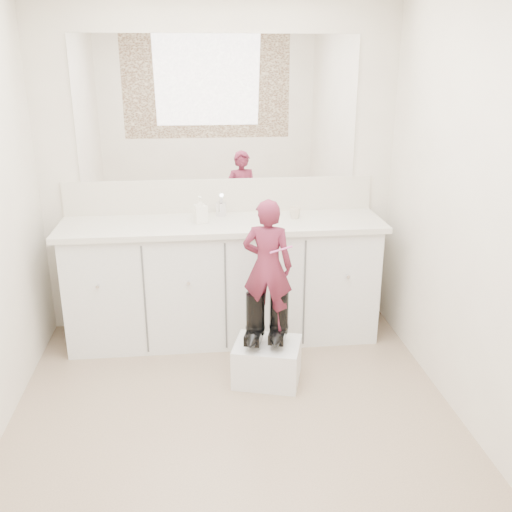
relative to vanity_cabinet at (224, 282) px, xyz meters
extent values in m
plane|color=#826955|center=(0.00, -1.23, -0.42)|extent=(3.00, 3.00, 0.00)
plane|color=beige|center=(0.00, 0.27, 0.77)|extent=(2.60, 0.00, 2.60)
plane|color=beige|center=(0.00, -2.73, 0.77)|extent=(2.60, 0.00, 2.60)
plane|color=beige|center=(1.30, -1.23, 0.78)|extent=(0.00, 3.00, 3.00)
cube|color=silver|center=(0.00, 0.00, 0.00)|extent=(2.20, 0.55, 0.85)
cube|color=beige|center=(0.00, -0.01, 0.45)|extent=(2.28, 0.58, 0.04)
cube|color=beige|center=(0.00, 0.26, 0.59)|extent=(2.28, 0.03, 0.25)
cube|color=white|center=(0.00, 0.26, 1.22)|extent=(2.00, 0.02, 1.00)
cube|color=#472819|center=(0.00, -2.71, 1.22)|extent=(2.00, 0.01, 1.20)
cylinder|color=silver|center=(0.00, 0.15, 0.52)|extent=(0.08, 0.08, 0.10)
imported|color=beige|center=(0.52, 0.02, 0.51)|extent=(0.10, 0.10, 0.08)
imported|color=white|center=(-0.15, -0.01, 0.56)|extent=(0.10, 0.11, 0.19)
cube|color=silver|center=(0.24, -0.67, -0.29)|extent=(0.49, 0.44, 0.26)
imported|color=#992F51|center=(0.24, -0.65, 0.36)|extent=(0.35, 0.28, 0.84)
cylinder|color=#E057AC|center=(0.31, -0.73, 0.49)|extent=(0.13, 0.05, 0.06)
camera|label=1|loc=(-0.19, -3.89, 1.56)|focal=40.00mm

